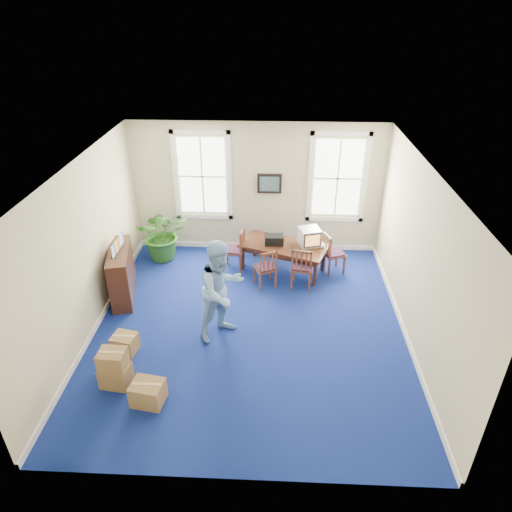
{
  "coord_description": "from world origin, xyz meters",
  "views": [
    {
      "loc": [
        0.45,
        -7.05,
        5.63
      ],
      "look_at": [
        0.1,
        0.6,
        1.25
      ],
      "focal_mm": 32.0,
      "sensor_mm": 36.0,
      "label": 1
    }
  ],
  "objects_px": {
    "conference_table": "(283,257)",
    "chair_near_left": "(265,267)",
    "cardboard_boxes": "(127,364)",
    "crt_tv": "(309,237)",
    "man": "(222,290)",
    "credenza": "(122,273)",
    "potted_plant": "(163,234)"
  },
  "relations": [
    {
      "from": "chair_near_left",
      "to": "man",
      "type": "bearing_deg",
      "value": 44.84
    },
    {
      "from": "crt_tv",
      "to": "chair_near_left",
      "type": "height_order",
      "value": "crt_tv"
    },
    {
      "from": "conference_table",
      "to": "crt_tv",
      "type": "distance_m",
      "value": 0.79
    },
    {
      "from": "chair_near_left",
      "to": "man",
      "type": "height_order",
      "value": "man"
    },
    {
      "from": "man",
      "to": "cardboard_boxes",
      "type": "bearing_deg",
      "value": 177.65
    },
    {
      "from": "conference_table",
      "to": "potted_plant",
      "type": "bearing_deg",
      "value": -167.89
    },
    {
      "from": "conference_table",
      "to": "chair_near_left",
      "type": "bearing_deg",
      "value": -100.13
    },
    {
      "from": "credenza",
      "to": "cardboard_boxes",
      "type": "xyz_separation_m",
      "value": [
        0.81,
        -2.48,
        -0.19
      ]
    },
    {
      "from": "conference_table",
      "to": "cardboard_boxes",
      "type": "distance_m",
      "value": 4.5
    },
    {
      "from": "credenza",
      "to": "potted_plant",
      "type": "xyz_separation_m",
      "value": [
        0.52,
        1.64,
        0.11
      ]
    },
    {
      "from": "conference_table",
      "to": "credenza",
      "type": "distance_m",
      "value": 3.62
    },
    {
      "from": "conference_table",
      "to": "chair_near_left",
      "type": "height_order",
      "value": "chair_near_left"
    },
    {
      "from": "potted_plant",
      "to": "cardboard_boxes",
      "type": "distance_m",
      "value": 4.14
    },
    {
      "from": "man",
      "to": "credenza",
      "type": "xyz_separation_m",
      "value": [
        -2.27,
        1.17,
        -0.43
      ]
    },
    {
      "from": "man",
      "to": "conference_table",
      "type": "bearing_deg",
      "value": 20.08
    },
    {
      "from": "cardboard_boxes",
      "to": "potted_plant",
      "type": "bearing_deg",
      "value": 94.12
    },
    {
      "from": "conference_table",
      "to": "potted_plant",
      "type": "relative_size",
      "value": 1.49
    },
    {
      "from": "potted_plant",
      "to": "cardboard_boxes",
      "type": "bearing_deg",
      "value": -85.88
    },
    {
      "from": "chair_near_left",
      "to": "credenza",
      "type": "relative_size",
      "value": 0.66
    },
    {
      "from": "conference_table",
      "to": "crt_tv",
      "type": "relative_size",
      "value": 4.06
    },
    {
      "from": "chair_near_left",
      "to": "potted_plant",
      "type": "bearing_deg",
      "value": -45.67
    },
    {
      "from": "crt_tv",
      "to": "conference_table",
      "type": "bearing_deg",
      "value": 168.03
    },
    {
      "from": "conference_table",
      "to": "chair_near_left",
      "type": "xyz_separation_m",
      "value": [
        -0.4,
        -0.67,
        0.13
      ]
    },
    {
      "from": "conference_table",
      "to": "potted_plant",
      "type": "height_order",
      "value": "potted_plant"
    },
    {
      "from": "chair_near_left",
      "to": "man",
      "type": "xyz_separation_m",
      "value": [
        -0.74,
        -1.71,
        0.52
      ]
    },
    {
      "from": "credenza",
      "to": "cardboard_boxes",
      "type": "distance_m",
      "value": 2.61
    },
    {
      "from": "credenza",
      "to": "cardboard_boxes",
      "type": "height_order",
      "value": "credenza"
    },
    {
      "from": "chair_near_left",
      "to": "potted_plant",
      "type": "relative_size",
      "value": 0.71
    },
    {
      "from": "crt_tv",
      "to": "cardboard_boxes",
      "type": "relative_size",
      "value": 0.38
    },
    {
      "from": "conference_table",
      "to": "cardboard_boxes",
      "type": "bearing_deg",
      "value": -104.42
    },
    {
      "from": "chair_near_left",
      "to": "credenza",
      "type": "bearing_deg",
      "value": -11.61
    },
    {
      "from": "conference_table",
      "to": "man",
      "type": "distance_m",
      "value": 2.72
    }
  ]
}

